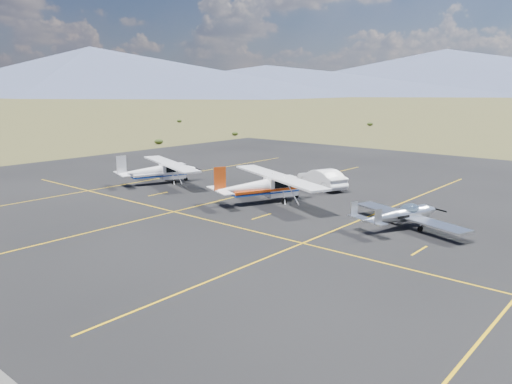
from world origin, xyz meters
TOP-DOWN VIEW (x-y plane):
  - ground at (0.00, 0.00)m, footprint 1600.00×1600.00m
  - apron at (0.00, 7.00)m, footprint 72.00×72.00m
  - aircraft_low_wing at (0.38, -0.91)m, footprint 6.16×8.32m
  - aircraft_cessna at (0.33, 9.99)m, footprint 8.47×11.44m
  - aircraft_plain at (-0.06, 21.98)m, footprint 7.57×10.65m
  - sedan at (7.64, 9.67)m, footprint 3.57×5.46m

SIDE VIEW (x-z plane):
  - ground at x=0.00m, z-range 0.00..0.00m
  - apron at x=0.00m, z-range -0.01..0.01m
  - sedan at x=7.64m, z-range 0.01..1.71m
  - aircraft_low_wing at x=0.38m, z-range -0.04..1.79m
  - aircraft_plain at x=-0.06m, z-range -0.15..2.59m
  - aircraft_cessna at x=0.33m, z-range -0.17..2.81m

